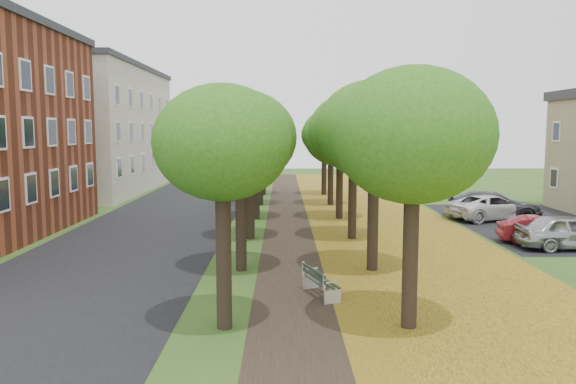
{
  "coord_description": "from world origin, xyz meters",
  "views": [
    {
      "loc": [
        -0.69,
        -14.11,
        5.13
      ],
      "look_at": [
        -0.45,
        9.45,
        2.5
      ],
      "focal_mm": 35.0,
      "sensor_mm": 36.0,
      "label": 1
    }
  ],
  "objects_px": {
    "car_white": "(491,207)",
    "car_grey": "(493,205)",
    "car_silver": "(569,232)",
    "car_red": "(541,230)",
    "bench": "(319,282)"
  },
  "relations": [
    {
      "from": "car_red",
      "to": "car_silver",
      "type": "bearing_deg",
      "value": -142.23
    },
    {
      "from": "car_red",
      "to": "car_white",
      "type": "relative_size",
      "value": 0.72
    },
    {
      "from": "car_white",
      "to": "car_grey",
      "type": "bearing_deg",
      "value": -55.9
    },
    {
      "from": "bench",
      "to": "car_grey",
      "type": "xyz_separation_m",
      "value": [
        11.09,
        15.19,
        0.31
      ]
    },
    {
      "from": "car_red",
      "to": "car_grey",
      "type": "height_order",
      "value": "car_grey"
    },
    {
      "from": "bench",
      "to": "car_white",
      "type": "height_order",
      "value": "car_white"
    },
    {
      "from": "car_red",
      "to": "car_white",
      "type": "height_order",
      "value": "car_white"
    },
    {
      "from": "car_silver",
      "to": "car_grey",
      "type": "relative_size",
      "value": 0.84
    },
    {
      "from": "bench",
      "to": "car_white",
      "type": "bearing_deg",
      "value": -55.18
    },
    {
      "from": "car_grey",
      "to": "car_white",
      "type": "xyz_separation_m",
      "value": [
        -0.29,
        -0.43,
        -0.06
      ]
    },
    {
      "from": "bench",
      "to": "car_grey",
      "type": "bearing_deg",
      "value": -55.13
    },
    {
      "from": "car_red",
      "to": "car_grey",
      "type": "relative_size",
      "value": 0.69
    },
    {
      "from": "car_white",
      "to": "car_red",
      "type": "bearing_deg",
      "value": 156.48
    },
    {
      "from": "car_silver",
      "to": "car_red",
      "type": "height_order",
      "value": "car_silver"
    },
    {
      "from": "car_silver",
      "to": "car_white",
      "type": "distance_m",
      "value": 8.02
    }
  ]
}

